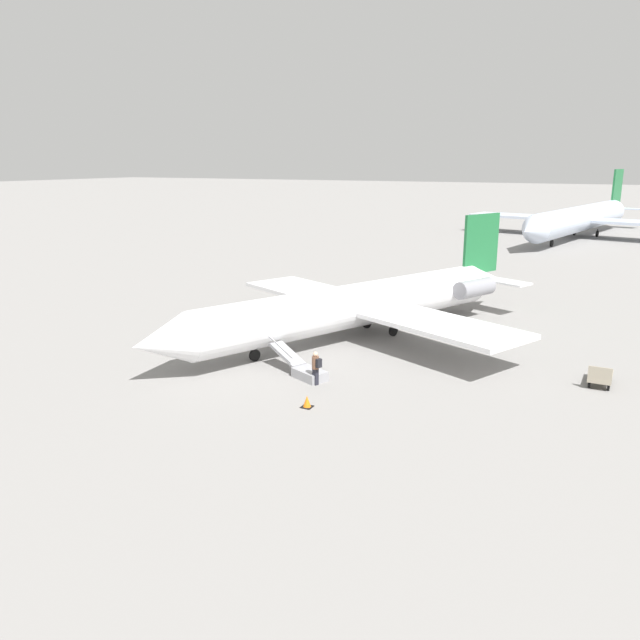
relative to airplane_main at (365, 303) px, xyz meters
name	(u,v)px	position (x,y,z in m)	size (l,w,h in m)	color
ground_plane	(354,338)	(0.88, -0.39, -2.16)	(600.00, 600.00, 0.00)	gray
airplane_main	(365,303)	(0.00, 0.00, 0.00)	(28.24, 22.05, 7.21)	white
airplane_taxiing_distant	(582,218)	(-63.26, 7.59, 0.72)	(44.50, 34.27, 9.66)	silver
boarding_stairs	(305,370)	(8.82, 0.33, -1.78)	(2.56, 4.08, 1.76)	#99999E
passenger	(316,366)	(9.62, 1.39, -1.16)	(0.46, 0.57, 1.74)	#23232D
luggage_cart	(600,376)	(3.14, 14.20, -1.70)	(2.21, 1.11, 1.22)	#9E937F
traffic_cone_near_stairs	(307,402)	(12.44, 2.38, -1.90)	(0.51, 0.51, 0.56)	black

